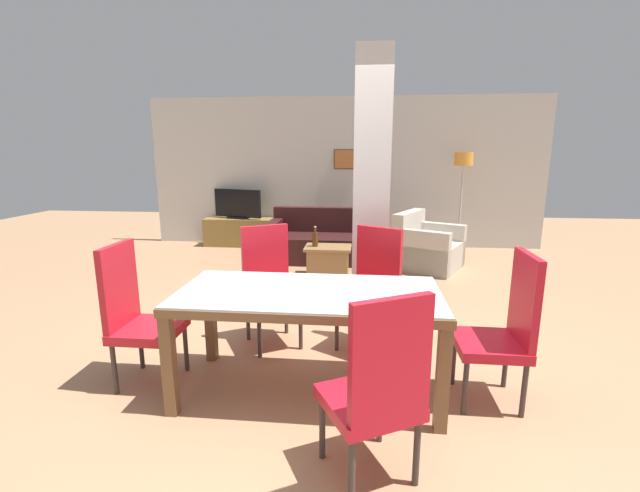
{
  "coord_description": "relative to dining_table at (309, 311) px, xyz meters",
  "views": [
    {
      "loc": [
        0.37,
        -2.87,
        1.74
      ],
      "look_at": [
        0.0,
        0.78,
        0.93
      ],
      "focal_mm": 24.0,
      "sensor_mm": 36.0,
      "label": 1
    }
  ],
  "objects": [
    {
      "name": "ground_plane",
      "position": [
        0.0,
        0.0,
        -0.63
      ],
      "size": [
        18.0,
        18.0,
        0.0
      ],
      "primitive_type": "plane",
      "color": "#A57B57"
    },
    {
      "name": "back_wall",
      "position": [
        0.0,
        5.11,
        0.73
      ],
      "size": [
        7.2,
        0.09,
        2.7
      ],
      "color": "beige",
      "rests_on": "ground_plane"
    },
    {
      "name": "divider_pillar",
      "position": [
        0.45,
        1.42,
        0.72
      ],
      "size": [
        0.35,
        0.36,
        2.7
      ],
      "color": "beige",
      "rests_on": "ground_plane"
    },
    {
      "name": "dining_table",
      "position": [
        0.0,
        0.0,
        0.0
      ],
      "size": [
        1.87,
        0.89,
        0.78
      ],
      "color": "brown",
      "rests_on": "ground_plane"
    },
    {
      "name": "dining_chair_head_left",
      "position": [
        -1.31,
        0.0,
        -0.06
      ],
      "size": [
        0.46,
        0.46,
        1.08
      ],
      "rotation": [
        0.0,
        0.0,
        -1.57
      ],
      "color": "red",
      "rests_on": "ground_plane"
    },
    {
      "name": "dining_chair_head_right",
      "position": [
        1.36,
        0.0,
        -0.06
      ],
      "size": [
        0.46,
        0.46,
        1.08
      ],
      "rotation": [
        0.0,
        0.0,
        1.57
      ],
      "color": "red",
      "rests_on": "ground_plane"
    },
    {
      "name": "dining_chair_far_left",
      "position": [
        -0.47,
        0.81,
        -0.06
      ],
      "size": [
        0.63,
        0.63,
        1.08
      ],
      "rotation": [
        0.0,
        0.0,
        -2.62
      ],
      "color": "red",
      "rests_on": "ground_plane"
    },
    {
      "name": "dining_chair_far_right",
      "position": [
        0.47,
        0.82,
        -0.06
      ],
      "size": [
        0.63,
        0.63,
        1.08
      ],
      "rotation": [
        0.0,
        0.0,
        2.62
      ],
      "color": "red",
      "rests_on": "ground_plane"
    },
    {
      "name": "dining_chair_near_right",
      "position": [
        0.46,
        -0.87,
        -0.06
      ],
      "size": [
        0.62,
        0.62,
        1.08
      ],
      "rotation": [
        0.0,
        0.0,
        0.49
      ],
      "color": "red",
      "rests_on": "ground_plane"
    },
    {
      "name": "sofa",
      "position": [
        -0.22,
        3.91,
        -0.34
      ],
      "size": [
        1.79,
        0.85,
        0.83
      ],
      "rotation": [
        0.0,
        0.0,
        3.14
      ],
      "color": "black",
      "rests_on": "ground_plane"
    },
    {
      "name": "armchair",
      "position": [
        1.34,
        3.57,
        -0.33
      ],
      "size": [
        1.17,
        1.2,
        0.85
      ],
      "rotation": [
        0.0,
        0.0,
        4.23
      ],
      "color": "beige",
      "rests_on": "ground_plane"
    },
    {
      "name": "coffee_table",
      "position": [
        -0.11,
        2.97,
        -0.4
      ],
      "size": [
        0.65,
        0.46,
        0.44
      ],
      "color": "olive",
      "rests_on": "ground_plane"
    },
    {
      "name": "bottle",
      "position": [
        -0.29,
        2.96,
        -0.08
      ],
      "size": [
        0.08,
        0.08,
        0.28
      ],
      "color": "#4C2D14",
      "rests_on": "coffee_table"
    },
    {
      "name": "tv_stand",
      "position": [
        -1.94,
        4.83,
        -0.37
      ],
      "size": [
        1.25,
        0.4,
        0.52
      ],
      "color": "olive",
      "rests_on": "ground_plane"
    },
    {
      "name": "tv_screen",
      "position": [
        -1.94,
        4.83,
        0.15
      ],
      "size": [
        0.94,
        0.33,
        0.54
      ],
      "rotation": [
        0.0,
        0.0,
        2.84
      ],
      "color": "black",
      "rests_on": "tv_stand"
    },
    {
      "name": "floor_lamp",
      "position": [
        2.04,
        4.64,
        0.82
      ],
      "size": [
        0.3,
        0.3,
        1.73
      ],
      "color": "#B7B7BC",
      "rests_on": "ground_plane"
    }
  ]
}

